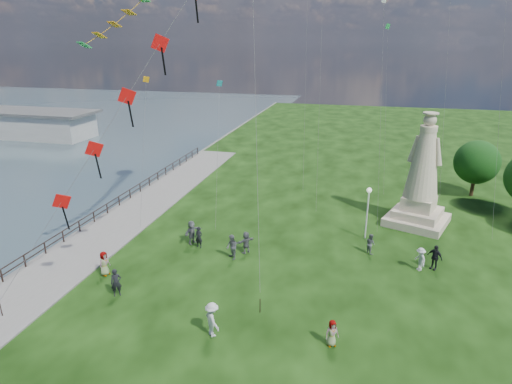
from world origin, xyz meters
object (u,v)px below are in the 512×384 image
(person_5, at_px, (192,232))
(person_9, at_px, (435,257))
(person_1, at_px, (232,247))
(person_10, at_px, (104,263))
(person_4, at_px, (332,333))
(statue, at_px, (421,184))
(lamppost, at_px, (368,202))
(person_6, at_px, (199,237))
(person_11, at_px, (246,242))
(person_2, at_px, (212,319))
(person_7, at_px, (370,244))
(person_8, at_px, (420,259))
(person_0, at_px, (116,283))
(pier_pavilion, at_px, (11,122))

(person_5, bearing_deg, person_9, -68.48)
(person_1, relative_size, person_5, 0.99)
(person_5, xyz_separation_m, person_10, (-3.82, -5.82, -0.09))
(person_4, bearing_deg, statue, 43.04)
(lamppost, distance_m, person_6, 13.20)
(person_4, distance_m, person_10, 15.56)
(statue, relative_size, person_11, 5.65)
(person_1, relative_size, person_10, 1.10)
(person_2, bearing_deg, lamppost, -74.28)
(person_7, height_order, person_9, person_9)
(person_1, height_order, person_8, person_1)
(person_4, bearing_deg, person_2, 158.08)
(person_1, xyz_separation_m, person_2, (1.50, -8.30, 0.05))
(person_1, xyz_separation_m, person_8, (12.81, 1.59, -0.10))
(person_0, distance_m, person_9, 20.88)
(person_10, bearing_deg, person_1, -48.88)
(person_0, xyz_separation_m, person_10, (-2.10, 2.00, -0.04))
(person_0, distance_m, person_1, 8.22)
(person_5, distance_m, person_6, 0.91)
(person_1, distance_m, person_6, 3.16)
(lamppost, relative_size, person_2, 2.17)
(pier_pavilion, xyz_separation_m, lamppost, (58.23, -27.42, 1.20))
(person_9, bearing_deg, person_8, -120.84)
(statue, xyz_separation_m, person_1, (-13.42, -9.91, -2.65))
(person_4, xyz_separation_m, person_9, (6.12, 9.57, 0.16))
(person_6, bearing_deg, statue, 36.90)
(statue, distance_m, person_10, 25.39)
(pier_pavilion, relative_size, person_6, 18.30)
(person_6, height_order, person_8, person_8)
(person_7, height_order, person_11, person_11)
(person_10, bearing_deg, person_5, -21.21)
(person_4, distance_m, person_7, 11.08)
(person_11, bearing_deg, person_10, -17.86)
(person_7, height_order, person_8, person_8)
(person_1, xyz_separation_m, person_11, (0.72, 1.17, -0.09))
(person_8, height_order, person_10, person_10)
(lamppost, distance_m, person_10, 19.61)
(person_6, bearing_deg, person_0, -99.98)
(person_1, xyz_separation_m, person_5, (-3.70, 1.64, 0.01))
(person_9, bearing_deg, person_7, -161.51)
(person_8, bearing_deg, person_1, -107.15)
(lamppost, distance_m, person_7, 3.40)
(person_7, distance_m, person_9, 4.43)
(pier_pavilion, xyz_separation_m, person_11, (49.76, -32.10, -1.00))
(lamppost, distance_m, person_9, 6.36)
(person_0, bearing_deg, person_8, -13.65)
(statue, distance_m, lamppost, 5.89)
(person_5, xyz_separation_m, person_7, (13.26, 1.70, -0.17))
(person_9, bearing_deg, pier_pavilion, -170.26)
(person_5, relative_size, person_8, 1.13)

